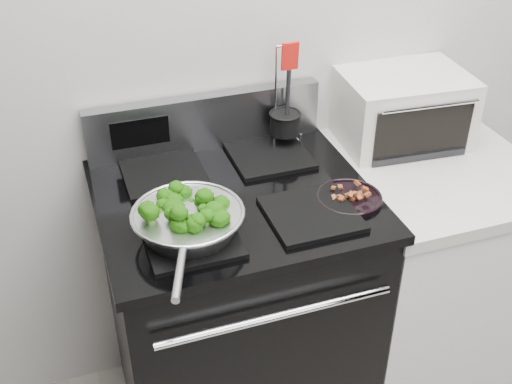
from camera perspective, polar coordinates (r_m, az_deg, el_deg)
name	(u,v)px	position (r m, az deg, el deg)	size (l,w,h in m)	color
back_wall	(291,13)	(2.07, 3.15, 15.64)	(4.00, 0.02, 2.70)	beige
gas_range	(236,311)	(2.15, -1.76, -10.49)	(0.79, 0.69, 1.13)	black
counter	(418,273)	(2.40, 14.18, -7.00)	(0.62, 0.68, 0.92)	white
skillet	(188,221)	(1.68, -6.05, -2.57)	(0.30, 0.46, 0.06)	silver
broccoli_pile	(188,215)	(1.67, -6.08, -2.02)	(0.23, 0.23, 0.08)	#0C3204
bacon_plate	(349,195)	(1.85, 8.29, -0.24)	(0.19, 0.19, 0.04)	black
utensil_holder	(285,128)	(2.08, 2.57, 5.69)	(0.12, 0.12, 0.36)	silver
toaster_oven	(402,108)	(2.21, 12.85, 7.31)	(0.43, 0.34, 0.24)	silver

